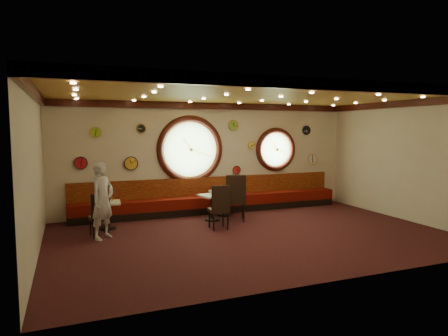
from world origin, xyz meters
TOP-DOWN VIEW (x-y plane):
  - floor at (0.00, 0.00)m, footprint 9.00×6.00m
  - ceiling at (0.00, 0.00)m, footprint 9.00×6.00m
  - wall_back at (0.00, 3.00)m, footprint 9.00×0.02m
  - wall_front at (0.00, -3.00)m, footprint 9.00×0.02m
  - wall_left at (-4.50, 0.00)m, footprint 0.02×6.00m
  - wall_right at (4.50, 0.00)m, footprint 0.02×6.00m
  - molding_back at (0.00, 2.95)m, footprint 9.00×0.10m
  - molding_front at (0.00, -2.95)m, footprint 9.00×0.10m
  - molding_left at (-4.45, 0.00)m, footprint 0.10×6.00m
  - molding_right at (4.45, 0.00)m, footprint 0.10×6.00m
  - banquette_base at (0.00, 2.72)m, footprint 8.00×0.55m
  - banquette_seat at (0.00, 2.72)m, footprint 8.00×0.55m
  - banquette_back at (0.00, 2.94)m, footprint 8.00×0.10m
  - porthole_left_glass at (-0.60, 3.00)m, footprint 1.66×0.02m
  - porthole_left_frame at (-0.60, 2.98)m, footprint 1.98×0.18m
  - porthole_left_ring at (-0.60, 2.95)m, footprint 1.61×0.03m
  - porthole_right_glass at (2.20, 3.00)m, footprint 1.10×0.02m
  - porthole_right_frame at (2.20, 2.98)m, footprint 1.38×0.18m
  - porthole_right_ring at (2.20, 2.95)m, footprint 1.09×0.03m
  - wall_clock_0 at (1.35, 2.96)m, footprint 0.22×0.03m
  - wall_clock_1 at (3.55, 2.96)m, footprint 0.34×0.03m
  - wall_clock_2 at (0.85, 2.96)m, footprint 0.24×0.03m
  - wall_clock_3 at (-3.60, 2.96)m, footprint 0.32×0.03m
  - wall_clock_4 at (-3.20, 2.96)m, footprint 0.26×0.03m
  - wall_clock_5 at (0.75, 2.96)m, footprint 0.30×0.03m
  - wall_clock_6 at (-2.30, 2.96)m, footprint 0.36×0.03m
  - wall_clock_7 at (3.30, 2.96)m, footprint 0.28×0.03m
  - wall_clock_8 at (-2.00, 2.96)m, footprint 0.24×0.03m
  - table_a at (-3.05, 1.81)m, footprint 0.66×0.66m
  - table_b at (-0.36, 1.75)m, footprint 0.74×0.74m
  - table_c at (0.17, 2.20)m, footprint 0.83×0.83m
  - chair_a at (-3.28, 1.17)m, footprint 0.48×0.48m
  - chair_b at (-0.52, 0.78)m, footprint 0.48×0.48m
  - chair_c at (0.17, 1.41)m, footprint 0.67×0.67m
  - condiment_a_salt at (-3.10, 1.90)m, footprint 0.04×0.04m
  - condiment_b_salt at (-0.40, 1.78)m, footprint 0.03×0.03m
  - condiment_c_salt at (0.12, 2.29)m, footprint 0.04×0.04m
  - condiment_a_pepper at (-3.03, 1.74)m, footprint 0.04×0.04m
  - condiment_b_pepper at (-0.35, 1.74)m, footprint 0.04×0.04m
  - condiment_c_pepper at (0.17, 2.18)m, footprint 0.03×0.03m
  - condiment_a_bottle at (-2.93, 1.90)m, footprint 0.05×0.05m
  - condiment_b_bottle at (-0.24, 1.80)m, footprint 0.04×0.04m
  - condiment_c_bottle at (0.25, 2.27)m, footprint 0.06×0.06m
  - waiter at (-3.23, 0.97)m, footprint 0.74×0.74m

SIDE VIEW (x-z plane):
  - floor at x=0.00m, z-range 0.00..0.00m
  - banquette_base at x=0.00m, z-range 0.00..0.20m
  - banquette_seat at x=0.00m, z-range 0.20..0.50m
  - table_a at x=-3.05m, z-range 0.09..0.76m
  - table_b at x=-0.36m, z-range 0.09..0.79m
  - table_c at x=0.17m, z-range 0.09..0.82m
  - chair_a at x=-3.28m, z-range 0.26..0.88m
  - chair_b at x=-0.52m, z-range 0.29..0.96m
  - chair_c at x=0.17m, z-range 0.33..1.10m
  - condiment_a_pepper at x=-3.03m, z-range 0.68..0.78m
  - condiment_a_salt at x=-3.10m, z-range 0.68..0.78m
  - condiment_b_salt at x=-0.40m, z-range 0.70..0.79m
  - banquette_back at x=0.00m, z-range 0.48..1.02m
  - condiment_b_pepper at x=-0.35m, z-range 0.70..0.81m
  - condiment_a_bottle at x=-2.93m, z-range 0.68..0.84m
  - condiment_c_pepper at x=0.17m, z-range 0.72..0.81m
  - condiment_b_bottle at x=-0.24m, z-range 0.70..0.84m
  - condiment_c_salt at x=0.12m, z-range 0.72..0.83m
  - condiment_c_bottle at x=0.25m, z-range 0.72..0.90m
  - waiter at x=-3.23m, z-range 0.00..1.72m
  - wall_clock_2 at x=0.85m, z-range 1.08..1.32m
  - wall_clock_1 at x=3.55m, z-range 1.28..1.62m
  - wall_clock_6 at x=-2.30m, z-range 1.32..1.68m
  - wall_clock_3 at x=-3.60m, z-range 1.39..1.71m
  - wall_back at x=0.00m, z-range 0.00..3.20m
  - wall_front at x=0.00m, z-range 0.00..3.20m
  - wall_left at x=-4.50m, z-range 0.00..3.20m
  - wall_right at x=4.50m, z-range 0.00..3.20m
  - porthole_right_ring at x=2.20m, z-range 1.26..2.34m
  - porthole_right_glass at x=2.20m, z-range 1.25..2.35m
  - porthole_right_frame at x=2.20m, z-range 1.11..2.49m
  - porthole_left_glass at x=-0.60m, z-range 1.02..2.68m
  - porthole_left_frame at x=-0.60m, z-range 0.86..2.84m
  - porthole_left_ring at x=-0.60m, z-range 1.04..2.66m
  - wall_clock_0 at x=1.35m, z-range 1.84..2.06m
  - wall_clock_4 at x=-3.20m, z-range 2.22..2.48m
  - wall_clock_7 at x=3.30m, z-range 2.26..2.54m
  - wall_clock_8 at x=-2.00m, z-range 2.33..2.57m
  - wall_clock_5 at x=0.75m, z-range 2.40..2.70m
  - molding_back at x=0.00m, z-range 3.02..3.20m
  - molding_front at x=0.00m, z-range 3.02..3.20m
  - molding_left at x=-4.45m, z-range 3.02..3.20m
  - molding_right at x=4.45m, z-range 3.02..3.20m
  - ceiling at x=0.00m, z-range 3.19..3.21m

